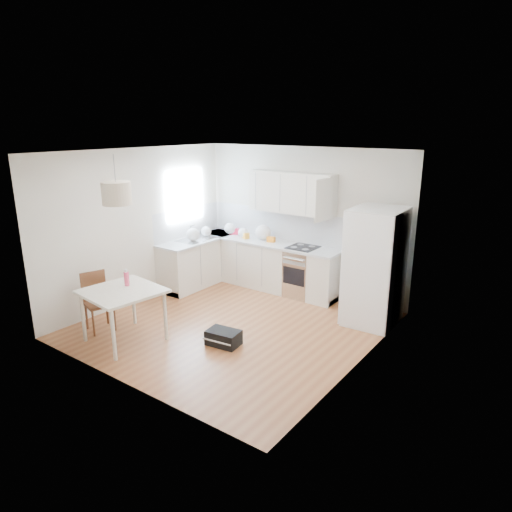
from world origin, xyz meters
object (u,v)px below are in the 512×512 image
at_px(dining_table, 123,296).
at_px(refrigerator, 376,267).
at_px(dining_chair, 99,303).
at_px(gym_bag, 224,338).

bearing_deg(dining_table, refrigerator, 53.34).
xyz_separation_m(refrigerator, dining_chair, (-3.28, -2.78, -0.47)).
relative_size(refrigerator, dining_chair, 2.05).
bearing_deg(dining_chair, refrigerator, 57.15).
height_order(dining_chair, gym_bag, dining_chair).
bearing_deg(refrigerator, dining_table, -136.78).
xyz_separation_m(dining_table, gym_bag, (1.26, 0.74, -0.59)).
distance_m(dining_table, dining_chair, 0.65).
bearing_deg(gym_bag, refrigerator, 47.84).
bearing_deg(gym_bag, dining_chair, -165.88).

